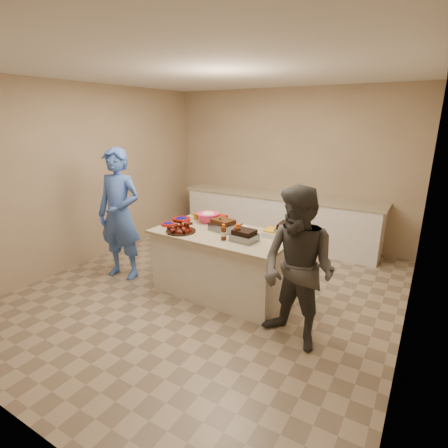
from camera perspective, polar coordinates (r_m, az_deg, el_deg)
The scene contains 20 objects.
room at distance 4.72m, azimuth -1.91°, elevation -10.79°, with size 4.50×5.00×2.70m, color tan, non-canonical shape.
back_counter at distance 6.38m, azimuth 8.83°, elevation 0.86°, with size 3.60×0.64×0.90m, color silver, non-canonical shape.
island at distance 4.68m, azimuth -0.32°, elevation -11.08°, with size 1.74×0.92×0.83m, color silver, non-canonical shape.
rib_platter at distance 4.42m, azimuth -7.04°, elevation -1.27°, with size 0.38×0.38×0.15m, color #450A02, non-canonical shape.
pulled_pork_tray at distance 4.43m, azimuth -0.14°, elevation -1.08°, with size 0.32×0.24×0.10m, color #47230F.
brisket_tray at distance 4.07m, azimuth 3.33°, elevation -2.76°, with size 0.28×0.23×0.08m, color black.
roasting_pan at distance 4.26m, azimuth 10.55°, elevation -2.11°, with size 0.29×0.29×0.12m, color gray.
coleslaw_bowl at distance 4.80m, azimuth -2.60°, elevation 0.32°, with size 0.31×0.31×0.22m, color #E72860, non-canonical shape.
sausage_plate at distance 4.53m, azimuth 1.99°, elevation -0.70°, with size 0.30×0.30×0.05m, color silver.
mac_cheese_dish at distance 4.26m, azimuth 8.68°, elevation -2.02°, with size 0.33×0.24×0.09m, color #D0980F.
bbq_bottle_a at distance 4.10m, azimuth -0.07°, elevation -2.60°, with size 0.06×0.06×0.19m, color #421C0A.
bbq_bottle_b at distance 4.06m, azimuth 2.17°, elevation -2.80°, with size 0.07×0.07×0.21m, color #421C0A.
mustard_bottle at distance 4.67m, azimuth -0.70°, elevation -0.14°, with size 0.05×0.05×0.13m, color yellow.
sauce_bowl at distance 4.57m, azimuth 1.11°, elevation -0.51°, with size 0.14×0.04×0.14m, color silver.
plate_stack_large at distance 4.91m, azimuth -6.98°, elevation 0.60°, with size 0.26×0.26×0.03m, color #8C0C05.
plate_stack_small at distance 4.71m, azimuth -9.06°, elevation -0.17°, with size 0.19×0.19×0.03m, color #8C0C05.
plastic_cup at distance 4.95m, azimuth -4.55°, elevation 0.80°, with size 0.10×0.09×0.10m, color #AB680C.
basket_stack at distance 4.79m, azimuth -0.78°, elevation 0.30°, with size 0.20×0.15×0.10m, color #8C0C05.
guest_blue at distance 5.35m, azimuth -15.86°, elevation -7.99°, with size 0.67×1.83×0.44m, color #4067C7.
guest_gray at distance 3.84m, azimuth 11.23°, elevation -18.32°, with size 0.78×1.61×0.61m, color #494741.
Camera 1 is at (2.29, -3.50, 2.20)m, focal length 28.00 mm.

